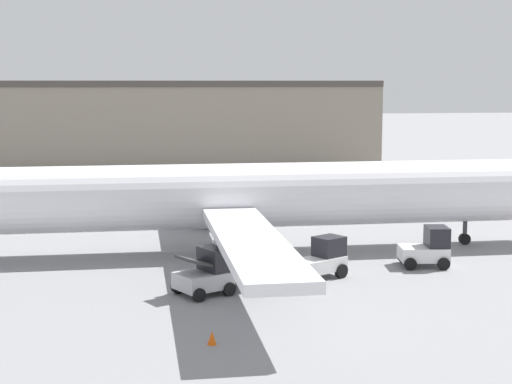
# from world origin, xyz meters

# --- Properties ---
(ground_plane) EXTENTS (400.00, 400.00, 0.00)m
(ground_plane) POSITION_xyz_m (0.00, 0.00, 0.00)
(ground_plane) COLOR gray
(terminal_building) EXTENTS (62.82, 11.94, 10.38)m
(terminal_building) POSITION_xyz_m (-11.08, 44.50, 5.20)
(terminal_building) COLOR gray
(terminal_building) RESTS_ON ground_plane
(airplane) EXTENTS (44.76, 38.38, 12.07)m
(airplane) POSITION_xyz_m (-1.02, 0.00, 3.42)
(airplane) COLOR white
(airplane) RESTS_ON ground_plane
(baggage_tug) EXTENTS (3.56, 3.02, 2.15)m
(baggage_tug) POSITION_xyz_m (2.35, -7.05, 0.99)
(baggage_tug) COLOR silver
(baggage_tug) RESTS_ON ground_plane
(belt_loader_truck) EXTENTS (3.14, 3.04, 2.24)m
(belt_loader_truck) POSITION_xyz_m (-3.86, -9.24, 1.04)
(belt_loader_truck) COLOR #B2B2B7
(belt_loader_truck) RESTS_ON ground_plane
(pushback_tug) EXTENTS (2.85, 2.38, 2.25)m
(pushback_tug) POSITION_xyz_m (8.92, -5.35, 1.02)
(pushback_tug) COLOR silver
(pushback_tug) RESTS_ON ground_plane
(safety_cone_near) EXTENTS (0.36, 0.36, 0.55)m
(safety_cone_near) POSITION_xyz_m (-4.33, -16.70, 0.28)
(safety_cone_near) COLOR #EF590F
(safety_cone_near) RESTS_ON ground_plane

